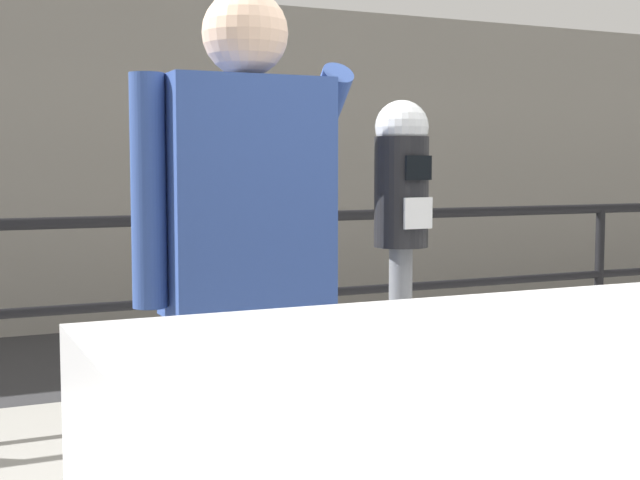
# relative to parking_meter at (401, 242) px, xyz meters

# --- Properties ---
(sidewalk_curb) EXTENTS (36.00, 2.87, 0.14)m
(sidewalk_curb) POSITION_rel_parking_meter_xyz_m (0.40, 1.05, -1.10)
(sidewalk_curb) COLOR #9E9B93
(sidewalk_curb) RESTS_ON ground
(parking_meter) EXTENTS (0.16, 0.17, 1.44)m
(parking_meter) POSITION_rel_parking_meter_xyz_m (0.00, 0.00, 0.00)
(parking_meter) COLOR slate
(parking_meter) RESTS_ON sidewalk_curb
(pedestrian_at_meter) EXTENTS (0.62, 0.53, 1.72)m
(pedestrian_at_meter) POSITION_rel_parking_meter_xyz_m (-0.49, -0.01, -0.04)
(pedestrian_at_meter) COLOR black
(pedestrian_at_meter) RESTS_ON sidewalk_curb
(background_railing) EXTENTS (24.06, 0.06, 1.00)m
(background_railing) POSITION_rel_parking_meter_xyz_m (0.40, 2.23, -0.30)
(background_railing) COLOR black
(background_railing) RESTS_ON sidewalk_curb
(backdrop_wall) EXTENTS (32.00, 0.50, 2.82)m
(backdrop_wall) POSITION_rel_parking_meter_xyz_m (0.40, 5.46, 0.25)
(backdrop_wall) COLOR gray
(backdrop_wall) RESTS_ON ground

